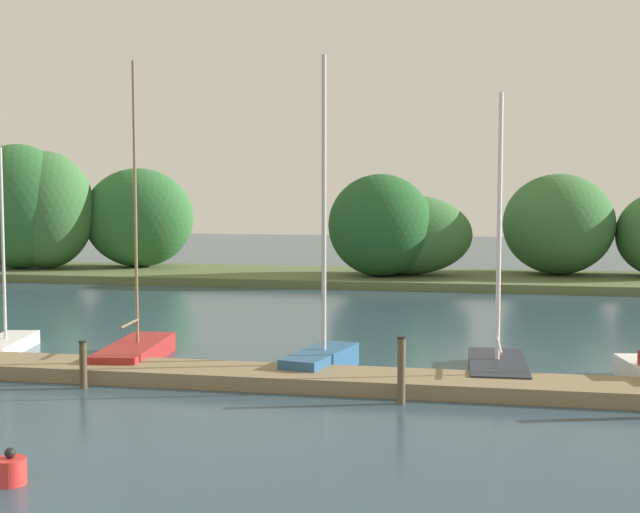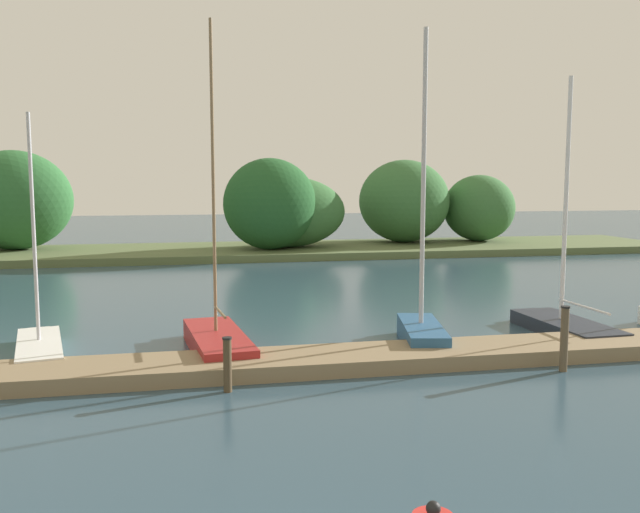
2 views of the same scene
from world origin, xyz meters
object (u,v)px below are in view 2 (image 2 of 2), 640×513
at_px(mooring_piling_2, 227,364).
at_px(sailboat_5, 563,321).
at_px(sailboat_2, 39,345).
at_px(mooring_piling_3, 564,339).
at_px(sailboat_4, 421,327).
at_px(sailboat_3, 217,339).

bearing_deg(mooring_piling_2, sailboat_5, 19.51).
bearing_deg(sailboat_2, mooring_piling_3, -118.83).
relative_size(sailboat_4, sailboat_5, 1.14).
bearing_deg(sailboat_3, mooring_piling_2, 174.70).
xyz_separation_m(sailboat_2, mooring_piling_2, (4.33, -3.73, 0.30)).
height_order(sailboat_3, sailboat_5, sailboat_3).
distance_m(sailboat_2, mooring_piling_2, 5.72).
height_order(sailboat_3, sailboat_4, sailboat_3).
bearing_deg(sailboat_5, mooring_piling_3, 146.78).
bearing_deg(sailboat_4, sailboat_5, -71.19).
distance_m(sailboat_3, mooring_piling_3, 8.23).
bearing_deg(mooring_piling_2, mooring_piling_3, -0.18).
distance_m(sailboat_4, mooring_piling_2, 5.92).
bearing_deg(sailboat_3, mooring_piling_3, -119.55).
distance_m(sailboat_2, mooring_piling_3, 12.42).
xyz_separation_m(sailboat_3, sailboat_4, (5.24, -0.36, 0.16)).
xyz_separation_m(sailboat_2, sailboat_5, (13.90, -0.34, 0.06)).
bearing_deg(sailboat_5, sailboat_3, 89.08).
bearing_deg(sailboat_2, mooring_piling_2, -141.99).
relative_size(sailboat_4, mooring_piling_3, 5.41).
bearing_deg(sailboat_3, sailboat_5, -95.29).
distance_m(sailboat_2, sailboat_4, 9.56).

